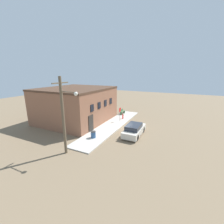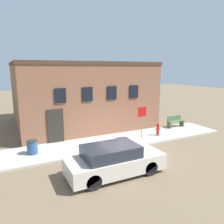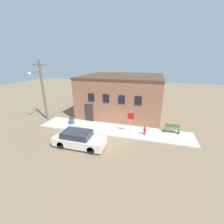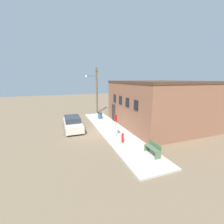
{
  "view_description": "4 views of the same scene",
  "coord_description": "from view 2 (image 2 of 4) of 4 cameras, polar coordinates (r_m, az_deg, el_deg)",
  "views": [
    {
      "loc": [
        -18.17,
        -7.31,
        7.35
      ],
      "look_at": [
        -0.09,
        1.42,
        2.0
      ],
      "focal_mm": 24.0,
      "sensor_mm": 36.0,
      "label": 1
    },
    {
      "loc": [
        -5.99,
        -10.42,
        4.67
      ],
      "look_at": [
        -0.09,
        1.42,
        2.0
      ],
      "focal_mm": 35.0,
      "sensor_mm": 36.0,
      "label": 2
    },
    {
      "loc": [
        3.88,
        -12.36,
        6.98
      ],
      "look_at": [
        -0.09,
        1.42,
        2.0
      ],
      "focal_mm": 24.0,
      "sensor_mm": 36.0,
      "label": 3
    },
    {
      "loc": [
        14.0,
        -3.77,
        5.31
      ],
      "look_at": [
        -0.09,
        1.42,
        2.0
      ],
      "focal_mm": 24.0,
      "sensor_mm": 36.0,
      "label": 4
    }
  ],
  "objects": [
    {
      "name": "brick_building",
      "position": [
        18.87,
        -8.75,
        4.85
      ],
      "size": [
        10.14,
        9.31,
        5.12
      ],
      "color": "#8E5B42",
      "rests_on": "ground"
    },
    {
      "name": "fire_hydrant",
      "position": [
        15.38,
        11.89,
        -4.46
      ],
      "size": [
        0.39,
        0.19,
        0.84
      ],
      "color": "red",
      "rests_on": "sidewalk"
    },
    {
      "name": "trash_bin",
      "position": [
        12.67,
        -20.13,
        -8.58
      ],
      "size": [
        0.57,
        0.57,
        0.76
      ],
      "color": "#2D517F",
      "rests_on": "sidewalk"
    },
    {
      "name": "bench",
      "position": [
        17.89,
        16.18,
        -2.4
      ],
      "size": [
        1.38,
        0.44,
        0.87
      ],
      "color": "#4C6B47",
      "rests_on": "sidewalk"
    },
    {
      "name": "stop_sign",
      "position": [
        14.27,
        7.82,
        -1.26
      ],
      "size": [
        0.62,
        0.06,
        2.1
      ],
      "color": "gray",
      "rests_on": "sidewalk"
    },
    {
      "name": "sidewalk",
      "position": [
        14.05,
        0.31,
        -7.76
      ],
      "size": [
        16.0,
        2.85,
        0.11
      ],
      "color": "#BCB7AD",
      "rests_on": "ground"
    },
    {
      "name": "ground_plane",
      "position": [
        12.9,
        3.21,
        -9.85
      ],
      "size": [
        80.0,
        80.0,
        0.0
      ],
      "primitive_type": "plane",
      "color": "#7A664C"
    },
    {
      "name": "parked_car",
      "position": [
        9.86,
        0.57,
        -12.54
      ],
      "size": [
        4.35,
        1.74,
        1.38
      ],
      "color": "black",
      "rests_on": "ground"
    }
  ]
}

